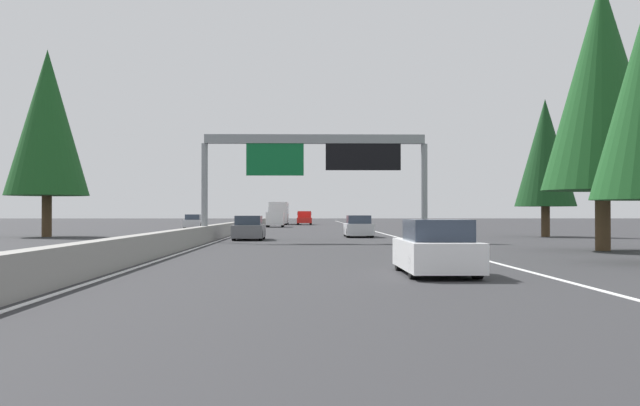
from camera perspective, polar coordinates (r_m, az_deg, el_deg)
ground_plane at (r=62.57m, az=-6.02°, el=-2.23°), size 320.00×320.00×0.00m
median_barrier at (r=82.53m, az=-5.06°, el=-1.55°), size 180.00×0.56×0.90m
shoulder_stripe_right at (r=72.62m, az=3.75°, el=-2.02°), size 160.00×0.16×0.01m
shoulder_stripe_median at (r=72.52m, az=-5.16°, el=-2.02°), size 160.00×0.16×0.01m
sign_gantry_overhead at (r=43.04m, az=-0.16°, el=3.47°), size 0.50×12.68×6.02m
sedan_far_left at (r=20.63m, az=8.62°, el=-3.40°), size 4.40×1.80×1.47m
sedan_far_right at (r=46.75m, az=-5.29°, el=-1.90°), size 4.40×1.80×1.47m
sedan_mid_center at (r=52.01m, az=2.87°, el=-1.79°), size 4.40×1.80×1.47m
pickup_mid_right at (r=105.14m, az=-1.17°, el=-1.13°), size 5.60×2.00×1.86m
minivan_distant_a at (r=88.26m, az=-3.34°, el=-1.18°), size 5.00×1.95×1.69m
bus_near_right at (r=109.15m, az=-3.04°, el=-0.69°), size 11.50×2.55×3.10m
oncoming_near at (r=81.90m, az=-9.33°, el=-1.39°), size 4.40×1.80×1.47m
conifer_right_near at (r=35.86m, az=20.21°, el=8.28°), size 5.24×5.24×11.90m
conifer_right_mid at (r=55.02m, az=16.37°, el=3.59°), size 4.17×4.17×9.48m
conifer_left_near at (r=55.95m, az=-19.59°, el=5.63°), size 5.65×5.65×12.83m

